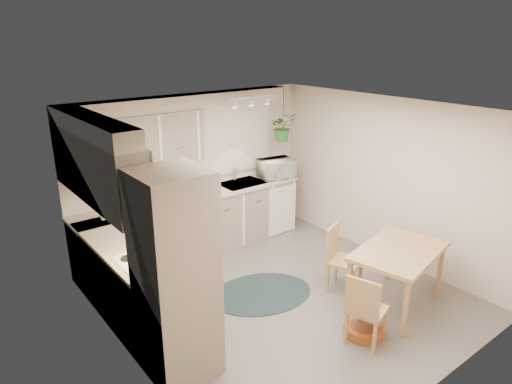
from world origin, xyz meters
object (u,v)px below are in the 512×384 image
Objects in this scene: chair_left at (367,307)px; chair_back at (345,259)px; dining_table at (396,278)px; microwave at (276,166)px; pet_bed at (364,329)px; braided_rug at (261,293)px.

chair_left is 0.96× the size of chair_back.
dining_table is at bearing 86.26° from chair_back.
chair_back reaches higher than dining_table.
chair_left is at bearing -102.14° from microwave.
chair_left is at bearing -164.39° from dining_table.
pet_bed is 0.81× the size of microwave.
dining_table is at bearing -87.43° from microwave.
chair_left is at bearing -134.83° from pet_bed.
microwave is (1.49, 1.48, 1.13)m from braided_rug.
braided_rug is (-1.14, 1.22, -0.38)m from dining_table.
braided_rug is at bearing -125.30° from microwave.
dining_table is 2.82m from microwave.
chair_back is at bearing 55.55° from pet_bed.
microwave reaches higher than braided_rug.
chair_back is (-0.22, 0.64, 0.06)m from dining_table.
braided_rug is 2.35× the size of microwave.
chair_left is 1.54m from braided_rug.
braided_rug is 2.91× the size of pet_bed.
chair_back is (0.62, 0.87, 0.02)m from chair_left.
chair_left reaches higher than pet_bed.
dining_table is 0.87m from chair_left.
chair_back is at bearing 108.82° from dining_table.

